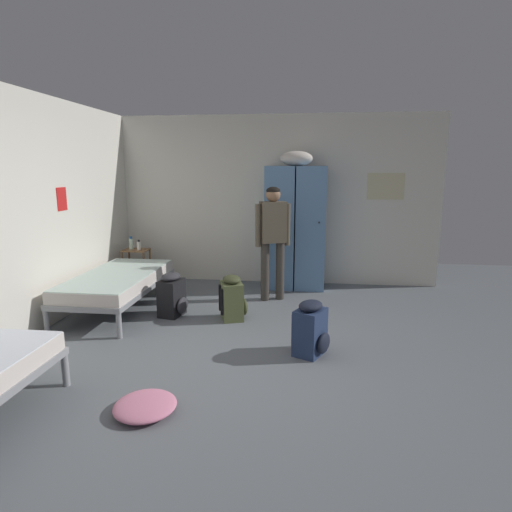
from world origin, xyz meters
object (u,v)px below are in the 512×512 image
(lotion_bottle, at_px, (139,246))
(backpack_olive, at_px, (233,298))
(person_traveler, at_px, (273,233))
(backpack_navy, at_px, (311,329))
(clothes_pile_pink, at_px, (145,406))
(shelf_unit, at_px, (137,263))
(water_bottle, at_px, (131,244))
(bed_left_rear, at_px, (118,282))
(backpack_black, at_px, (172,296))
(locker_bank, at_px, (295,225))

(lotion_bottle, height_order, backpack_olive, lotion_bottle)
(person_traveler, distance_m, backpack_navy, 1.98)
(backpack_olive, xyz_separation_m, clothes_pile_pink, (-0.30, -2.11, -0.21))
(shelf_unit, distance_m, water_bottle, 0.32)
(person_traveler, height_order, backpack_olive, person_traveler)
(bed_left_rear, bearing_deg, backpack_navy, -23.56)
(backpack_navy, height_order, backpack_black, same)
(shelf_unit, height_order, person_traveler, person_traveler)
(bed_left_rear, height_order, lotion_bottle, lotion_bottle)
(locker_bank, distance_m, backpack_black, 2.23)
(backpack_olive, xyz_separation_m, backpack_black, (-0.77, 0.03, 0.00))
(bed_left_rear, relative_size, backpack_navy, 3.45)
(water_bottle, relative_size, backpack_olive, 0.37)
(person_traveler, height_order, water_bottle, person_traveler)
(backpack_black, bearing_deg, shelf_unit, 126.69)
(person_traveler, relative_size, lotion_bottle, 9.85)
(shelf_unit, bearing_deg, backpack_black, -53.31)
(backpack_black, bearing_deg, backpack_olive, -2.30)
(person_traveler, height_order, clothes_pile_pink, person_traveler)
(shelf_unit, xyz_separation_m, clothes_pile_pink, (1.48, -3.51, -0.30))
(lotion_bottle, bearing_deg, bed_left_rear, -81.41)
(bed_left_rear, height_order, clothes_pile_pink, bed_left_rear)
(backpack_navy, bearing_deg, backpack_black, 151.02)
(bed_left_rear, relative_size, backpack_black, 3.45)
(shelf_unit, height_order, backpack_navy, shelf_unit)
(person_traveler, height_order, backpack_black, person_traveler)
(backpack_olive, relative_size, backpack_black, 1.00)
(backpack_navy, bearing_deg, clothes_pile_pink, -136.15)
(backpack_olive, bearing_deg, backpack_black, 177.70)
(person_traveler, relative_size, clothes_pile_pink, 3.24)
(water_bottle, relative_size, lotion_bottle, 1.26)
(person_traveler, xyz_separation_m, lotion_bottle, (-2.13, 0.49, -0.31))
(water_bottle, height_order, clothes_pile_pink, water_bottle)
(bed_left_rear, bearing_deg, shelf_unit, 101.48)
(water_bottle, distance_m, backpack_olive, 2.37)
(shelf_unit, bearing_deg, locker_bank, 3.77)
(backpack_navy, relative_size, backpack_black, 1.00)
(shelf_unit, distance_m, person_traveler, 2.34)
(bed_left_rear, xyz_separation_m, lotion_bottle, (-0.18, 1.19, 0.26))
(backpack_black, height_order, clothes_pile_pink, backpack_black)
(person_traveler, xyz_separation_m, backpack_olive, (-0.41, -0.86, -0.69))
(lotion_bottle, relative_size, clothes_pile_pink, 0.33)
(backpack_olive, bearing_deg, locker_bank, 65.88)
(person_traveler, xyz_separation_m, backpack_navy, (0.53, -1.78, -0.69))
(shelf_unit, bearing_deg, backpack_navy, -40.28)
(locker_bank, height_order, water_bottle, locker_bank)
(backpack_olive, bearing_deg, shelf_unit, 142.02)
(person_traveler, bearing_deg, locker_bank, 67.84)
(water_bottle, distance_m, lotion_bottle, 0.16)
(bed_left_rear, bearing_deg, backpack_olive, -6.05)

